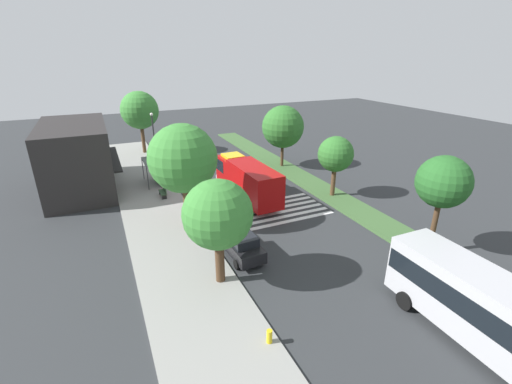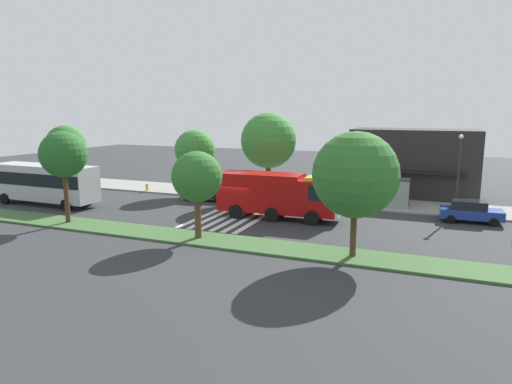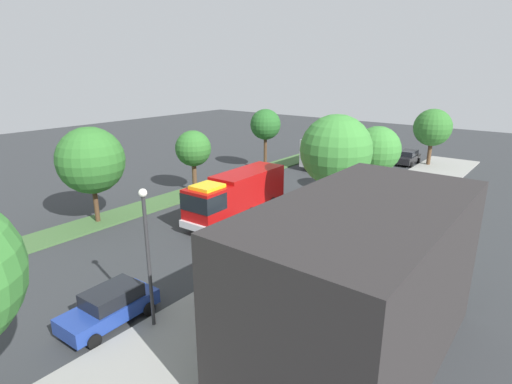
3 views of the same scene
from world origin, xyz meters
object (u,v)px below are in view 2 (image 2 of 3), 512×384
(street_lamp, at_px, (459,168))
(sidewalk_tree_center, at_px, (268,141))
(fire_truck, at_px, (281,193))
(bench_near_shelter, at_px, (342,198))
(median_tree_west, at_px, (197,177))
(fire_hydrant, at_px, (147,187))
(transit_bus, at_px, (45,181))
(median_tree_far_west, at_px, (63,155))
(parked_car_west, at_px, (59,180))
(parked_car_east, at_px, (470,211))
(sidewalk_tree_west, at_px, (195,150))
(sidewalk_tree_far_west, at_px, (66,145))
(parked_car_mid, at_px, (206,191))
(median_tree_center, at_px, (356,175))
(bus_stop_shelter, at_px, (388,187))

(street_lamp, height_order, sidewalk_tree_center, sidewalk_tree_center)
(fire_truck, bearing_deg, bench_near_shelter, 63.11)
(median_tree_west, distance_m, fire_hydrant, 19.75)
(transit_bus, xyz_separation_m, median_tree_far_west, (7.15, -4.71, 3.05))
(parked_car_west, xyz_separation_m, median_tree_west, (24.06, -11.97, 3.28))
(parked_car_west, relative_size, median_tree_west, 0.78)
(bench_near_shelter, height_order, street_lamp, street_lamp)
(parked_car_east, relative_size, transit_bus, 0.43)
(sidewalk_tree_center, relative_size, fire_hydrant, 11.51)
(bench_near_shelter, xyz_separation_m, median_tree_far_west, (-17.47, -14.80, 4.59))
(transit_bus, xyz_separation_m, sidewalk_tree_west, (10.00, 9.46, 2.35))
(sidewalk_tree_far_west, xyz_separation_m, median_tree_west, (24.92, -14.17, -0.40))
(transit_bus, distance_m, sidewalk_tree_west, 13.97)
(parked_car_mid, relative_size, median_tree_west, 0.84)
(parked_car_east, bearing_deg, fire_hydrant, 174.16)
(parked_car_west, distance_m, median_tree_far_west, 18.17)
(parked_car_west, distance_m, median_tree_center, 36.42)
(parked_car_west, bearing_deg, parked_car_east, -0.52)
(median_tree_far_west, bearing_deg, fire_hydrant, 101.12)
(fire_truck, bearing_deg, fire_hydrant, 158.41)
(bus_stop_shelter, xyz_separation_m, sidewalk_tree_far_west, (-35.29, -0.65, 2.66))
(bus_stop_shelter, xyz_separation_m, sidewalk_tree_west, (-18.62, -0.65, 2.60))
(bus_stop_shelter, relative_size, sidewalk_tree_center, 0.43)
(median_tree_far_west, bearing_deg, parked_car_west, 137.29)
(parked_car_mid, distance_m, street_lamp, 21.92)
(sidewalk_tree_far_west, bearing_deg, bench_near_shelter, 1.15)
(bus_stop_shelter, distance_m, sidewalk_tree_far_west, 35.40)
(sidewalk_tree_west, bearing_deg, parked_car_mid, -42.59)
(median_tree_west, bearing_deg, sidewalk_tree_center, 91.84)
(parked_car_west, relative_size, median_tree_center, 0.62)
(fire_truck, height_order, median_tree_center, median_tree_center)
(sidewalk_tree_far_west, bearing_deg, fire_truck, -13.06)
(bus_stop_shelter, bearing_deg, sidewalk_tree_west, -177.99)
(bus_stop_shelter, xyz_separation_m, median_tree_center, (-0.27, -14.82, 2.94))
(parked_car_east, xyz_separation_m, fire_hydrant, (-30.55, 1.70, -0.37))
(parked_car_east, bearing_deg, bench_near_shelter, 162.12)
(bench_near_shelter, xyz_separation_m, street_lamp, (9.41, -1.03, 3.31))
(bus_stop_shelter, xyz_separation_m, street_lamp, (5.41, -1.05, 2.02))
(bus_stop_shelter, height_order, median_tree_far_west, median_tree_far_west)
(street_lamp, distance_m, fire_hydrant, 29.76)
(parked_car_mid, distance_m, median_tree_center, 20.33)
(parked_car_east, relative_size, sidewalk_tree_west, 0.70)
(parked_car_mid, relative_size, street_lamp, 0.75)
(parked_car_mid, bearing_deg, bus_stop_shelter, 7.12)
(sidewalk_tree_far_west, height_order, median_tree_west, sidewalk_tree_far_west)
(bus_stop_shelter, height_order, street_lamp, street_lamp)
(bench_near_shelter, xyz_separation_m, sidewalk_tree_west, (-14.62, -0.63, 3.89))
(sidewalk_tree_far_west, relative_size, median_tree_west, 1.16)
(parked_car_west, height_order, parked_car_east, parked_car_west)
(fire_truck, xyz_separation_m, sidewalk_tree_center, (-3.53, 6.49, 3.61))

